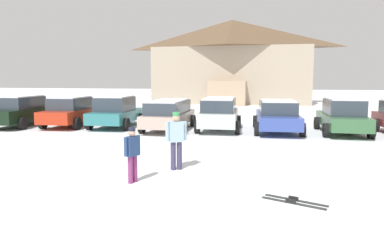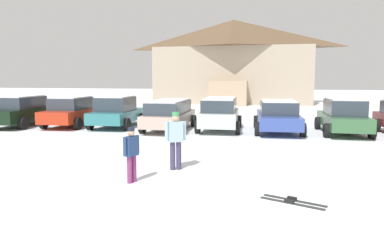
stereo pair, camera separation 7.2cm
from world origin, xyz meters
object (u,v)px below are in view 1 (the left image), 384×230
at_px(pair_of_skis, 294,201).
at_px(ski_lodge, 232,61).
at_px(parked_silver_wagon, 219,113).
at_px(parked_red_sedan, 72,111).
at_px(parked_blue_hatchback, 277,116).
at_px(parked_green_coupe, 342,116).
at_px(parked_teal_hatchback, 116,112).
at_px(parked_beige_suv, 169,114).
at_px(skier_teen_in_navy_coat, 132,152).
at_px(skier_adult_in_blue_parka, 176,137).
at_px(parked_black_sedan, 23,111).

bearing_deg(pair_of_skis, ski_lodge, 97.01).
bearing_deg(parked_silver_wagon, parked_red_sedan, -179.92).
xyz_separation_m(parked_blue_hatchback, parked_green_coupe, (3.01, -0.02, 0.04)).
distance_m(ski_lodge, parked_teal_hatchback, 21.49).
height_order(parked_teal_hatchback, parked_beige_suv, parked_teal_hatchback).
xyz_separation_m(parked_blue_hatchback, pair_of_skis, (-0.13, -9.87, -0.78)).
distance_m(parked_teal_hatchback, parked_silver_wagon, 5.60).
height_order(parked_teal_hatchback, parked_blue_hatchback, parked_teal_hatchback).
bearing_deg(parked_beige_suv, parked_silver_wagon, 9.36).
xyz_separation_m(parked_silver_wagon, skier_teen_in_navy_coat, (-1.14, -9.22, -0.10)).
bearing_deg(parked_teal_hatchback, parked_silver_wagon, -0.29).
relative_size(parked_blue_hatchback, skier_adult_in_blue_parka, 2.74).
relative_size(parked_black_sedan, parked_beige_suv, 1.05).
xyz_separation_m(parked_black_sedan, skier_teen_in_navy_coat, (9.80, -8.78, -0.05)).
bearing_deg(parked_silver_wagon, ski_lodge, 92.86).
height_order(parked_red_sedan, skier_adult_in_blue_parka, skier_adult_in_blue_parka).
bearing_deg(parked_teal_hatchback, parked_green_coupe, -0.29).
xyz_separation_m(ski_lodge, parked_black_sedan, (-9.91, -21.15, -3.70)).
xyz_separation_m(skier_teen_in_navy_coat, skier_adult_in_blue_parka, (0.79, 1.42, 0.15)).
distance_m(parked_silver_wagon, parked_green_coupe, 5.87).
relative_size(parked_black_sedan, parked_teal_hatchback, 1.18).
bearing_deg(skier_adult_in_blue_parka, ski_lodge, 91.38).
bearing_deg(parked_green_coupe, ski_lodge, 108.41).
distance_m(parked_red_sedan, parked_beige_suv, 5.67).
height_order(skier_adult_in_blue_parka, pair_of_skis, skier_adult_in_blue_parka).
distance_m(parked_green_coupe, pair_of_skis, 10.37).
bearing_deg(skier_adult_in_blue_parka, parked_black_sedan, 145.20).
height_order(parked_blue_hatchback, parked_green_coupe, parked_green_coupe).
distance_m(parked_beige_suv, skier_adult_in_blue_parka, 7.70).
xyz_separation_m(parked_black_sedan, pair_of_skis, (13.67, -9.43, -0.83)).
distance_m(parked_green_coupe, skier_teen_in_navy_coat, 11.56).
relative_size(parked_red_sedan, parked_teal_hatchback, 1.10).
relative_size(parked_red_sedan, skier_adult_in_blue_parka, 2.68).
relative_size(parked_red_sedan, parked_beige_suv, 0.98).
height_order(parked_red_sedan, skier_teen_in_navy_coat, parked_red_sedan).
height_order(ski_lodge, parked_teal_hatchback, ski_lodge).
height_order(parked_red_sedan, parked_blue_hatchback, parked_red_sedan).
height_order(ski_lodge, parked_blue_hatchback, ski_lodge).
xyz_separation_m(parked_black_sedan, parked_green_coupe, (16.81, 0.41, -0.00)).
bearing_deg(parked_beige_suv, parked_black_sedan, -179.83).
xyz_separation_m(parked_beige_suv, skier_teen_in_navy_coat, (1.40, -8.80, -0.04)).
distance_m(parked_beige_suv, parked_green_coupe, 8.41).
bearing_deg(parked_blue_hatchback, parked_red_sedan, -179.97).
relative_size(parked_silver_wagon, skier_adult_in_blue_parka, 2.43).
relative_size(parked_green_coupe, skier_adult_in_blue_parka, 2.45).
bearing_deg(parked_red_sedan, parked_green_coupe, -0.07).
relative_size(skier_adult_in_blue_parka, pair_of_skis, 1.22).
xyz_separation_m(ski_lodge, parked_green_coupe, (6.90, -20.73, -3.70)).
bearing_deg(pair_of_skis, parked_teal_hatchback, 130.07).
relative_size(parked_blue_hatchback, pair_of_skis, 3.34).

